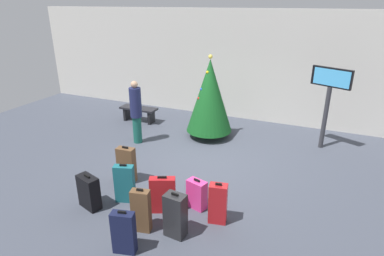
% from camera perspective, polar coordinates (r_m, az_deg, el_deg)
% --- Properties ---
extents(ground_plane, '(16.00, 16.00, 0.00)m').
position_cam_1_polar(ground_plane, '(8.06, 1.48, -6.06)').
color(ground_plane, '#424754').
extents(back_wall, '(16.00, 0.20, 3.53)m').
position_cam_1_polar(back_wall, '(10.80, 9.01, 10.82)').
color(back_wall, beige).
rests_on(back_wall, ground_plane).
extents(holiday_tree, '(1.31, 1.31, 2.40)m').
position_cam_1_polar(holiday_tree, '(9.15, 3.15, 5.71)').
color(holiday_tree, '#4C3319').
rests_on(holiday_tree, ground_plane).
extents(flight_info_kiosk, '(0.98, 0.49, 2.18)m').
position_cam_1_polar(flight_info_kiosk, '(9.03, 23.12, 5.87)').
color(flight_info_kiosk, '#333338').
rests_on(flight_info_kiosk, ground_plane).
extents(waiting_bench, '(1.24, 0.44, 0.48)m').
position_cam_1_polar(waiting_bench, '(10.76, -9.40, 2.94)').
color(waiting_bench, black).
rests_on(waiting_bench, ground_plane).
extents(traveller_0, '(0.35, 0.35, 1.77)m').
position_cam_1_polar(traveller_0, '(8.95, -9.88, 3.03)').
color(traveller_0, '#19594C').
rests_on(traveller_0, ground_plane).
extents(suitcase_0, '(0.40, 0.22, 0.84)m').
position_cam_1_polar(suitcase_0, '(7.24, -11.52, -6.38)').
color(suitcase_0, brown).
rests_on(suitcase_0, ground_plane).
extents(suitcase_1, '(0.35, 0.23, 0.83)m').
position_cam_1_polar(suitcase_1, '(5.75, -9.00, -14.26)').
color(suitcase_1, brown).
rests_on(suitcase_1, ground_plane).
extents(suitcase_2, '(0.36, 0.26, 0.80)m').
position_cam_1_polar(suitcase_2, '(5.90, 4.61, -13.18)').
color(suitcase_2, '#B2191E').
rests_on(suitcase_2, ground_plane).
extents(suitcase_3, '(0.38, 0.28, 0.83)m').
position_cam_1_polar(suitcase_3, '(5.59, -2.97, -15.20)').
color(suitcase_3, '#232326').
rests_on(suitcase_3, ground_plane).
extents(suitcase_4, '(0.42, 0.28, 0.82)m').
position_cam_1_polar(suitcase_4, '(6.56, -11.84, -9.61)').
color(suitcase_4, '#19606B').
rests_on(suitcase_4, ground_plane).
extents(suitcase_5, '(0.51, 0.36, 0.70)m').
position_cam_1_polar(suitcase_5, '(6.59, -17.78, -10.74)').
color(suitcase_5, black).
rests_on(suitcase_5, ground_plane).
extents(suitcase_6, '(0.39, 0.25, 0.77)m').
position_cam_1_polar(suitcase_6, '(5.40, -11.99, -17.66)').
color(suitcase_6, '#141938').
rests_on(suitcase_6, ground_plane).
extents(suitcase_7, '(0.51, 0.35, 0.75)m').
position_cam_1_polar(suitcase_7, '(6.18, -5.21, -11.70)').
color(suitcase_7, '#B2191E').
rests_on(suitcase_7, ground_plane).
extents(suitcase_8, '(0.42, 0.30, 0.62)m').
position_cam_1_polar(suitcase_8, '(6.30, 0.85, -11.65)').
color(suitcase_8, '#E5388C').
rests_on(suitcase_8, ground_plane).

